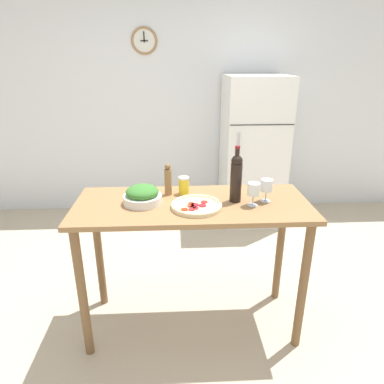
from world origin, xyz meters
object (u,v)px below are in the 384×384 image
pepper_mill (168,180)px  salad_bowl (142,195)px  refrigerator (252,151)px  wine_glass_near (254,190)px  wine_glass_far (267,187)px  salt_canister (184,185)px  wine_bottle (236,177)px  homemade_pizza (196,206)px

pepper_mill → salad_bowl: pepper_mill is taller
refrigerator → wine_glass_near: 1.84m
wine_glass_far → salt_canister: bearing=162.8°
pepper_mill → salt_canister: (0.10, 0.01, -0.04)m
pepper_mill → salad_bowl: 0.22m
wine_bottle → salt_canister: 0.36m
salad_bowl → wine_glass_near: bearing=-5.8°
refrigerator → wine_glass_near: size_ratio=11.16×
wine_glass_near → homemade_pizza: size_ratio=0.47×
salad_bowl → homemade_pizza: size_ratio=0.77×
wine_glass_far → salad_bowl: wine_glass_far is taller
refrigerator → wine_glass_far: refrigerator is taller
wine_glass_far → salad_bowl: bearing=179.1°
wine_glass_far → salt_canister: size_ratio=1.23×
homemade_pizza → salt_canister: (-0.07, 0.23, 0.04)m
refrigerator → salad_bowl: (-1.07, -1.71, 0.18)m
homemade_pizza → salt_canister: 0.25m
wine_bottle → salt_canister: wine_bottle is taller
wine_bottle → salad_bowl: bearing=-179.5°
wine_bottle → wine_glass_near: size_ratio=2.46×
wine_glass_near → salad_bowl: 0.68m
homemade_pizza → salad_bowl: bearing=165.3°
refrigerator → wine_glass_far: bearing=-99.9°
refrigerator → homemade_pizza: (-0.74, -1.80, 0.14)m
refrigerator → salad_bowl: bearing=-122.1°
wine_bottle → salad_bowl: (-0.58, -0.00, -0.11)m
wine_bottle → pepper_mill: 0.45m
wine_bottle → homemade_pizza: size_ratio=1.15×
salad_bowl → salt_canister: bearing=29.3°
salt_canister → wine_glass_near: bearing=-27.3°
salad_bowl → homemade_pizza: salad_bowl is taller
wine_glass_far → salt_canister: 0.54m
refrigerator → salt_canister: size_ratio=13.77×
wine_glass_near → homemade_pizza: (-0.35, -0.02, -0.09)m
salad_bowl → salt_canister: 0.30m
refrigerator → salt_canister: refrigerator is taller
wine_bottle → homemade_pizza: (-0.25, -0.09, -0.15)m
wine_glass_near → salt_canister: size_ratio=1.23×
wine_bottle → salad_bowl: size_ratio=1.49×
wine_glass_near → salad_bowl: wine_glass_near is taller
wine_bottle → wine_glass_far: size_ratio=2.46×
pepper_mill → wine_bottle: bearing=-17.5°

